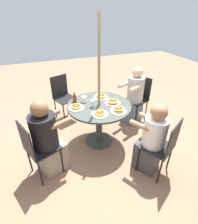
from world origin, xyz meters
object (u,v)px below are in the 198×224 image
object	(u,v)px
patio_table	(99,112)
syrup_bottle	(75,98)
pancake_plate_e	(113,102)
coffee_cup	(84,99)
patio_chair_south	(139,96)
diner_south	(134,98)
pancake_plate_a	(76,107)
pancake_plate_d	(100,114)
drinking_glass_a	(93,103)
diner_north	(48,141)
diner_east	(151,141)
pancake_plate_b	(119,110)
patio_chair_north	(36,147)
patio_chair_east	(163,145)
patio_chair_west	(63,95)
pancake_plate_c	(101,96)

from	to	relation	value
patio_table	syrup_bottle	size ratio (longest dim) A/B	6.35
pancake_plate_e	coffee_cup	distance (m)	0.49
coffee_cup	patio_table	bearing A→B (deg)	138.53
patio_chair_south	diner_south	size ratio (longest dim) A/B	0.79
patio_chair_south	pancake_plate_a	size ratio (longest dim) A/B	3.68
pancake_plate_a	syrup_bottle	world-z (taller)	syrup_bottle
patio_chair_south	pancake_plate_d	size ratio (longest dim) A/B	3.68
coffee_cup	drinking_glass_a	bearing A→B (deg)	112.48
diner_north	patio_chair_south	xyz separation A→B (m)	(-1.96, -0.81, -0.00)
pancake_plate_d	syrup_bottle	xyz separation A→B (m)	(0.26, -0.54, 0.05)
patio_table	diner_east	distance (m)	0.98
pancake_plate_b	drinking_glass_a	distance (m)	0.43
patio_chair_north	syrup_bottle	xyz separation A→B (m)	(-0.71, -0.68, 0.28)
pancake_plate_a	drinking_glass_a	distance (m)	0.27
pancake_plate_b	syrup_bottle	bearing A→B (deg)	-44.96
diner_east	pancake_plate_d	world-z (taller)	diner_east
patio_table	pancake_plate_a	xyz separation A→B (m)	(0.38, -0.03, 0.17)
diner_south	pancake_plate_d	size ratio (longest dim) A/B	4.67
diner_north	diner_south	distance (m)	1.95
patio_chair_east	patio_chair_south	xyz separation A→B (m)	(-0.50, -1.44, 0.00)
patio_chair_south	pancake_plate_a	distance (m)	1.52
patio_chair_east	coffee_cup	size ratio (longest dim) A/B	8.91
patio_chair_south	patio_chair_west	bearing A→B (deg)	44.78
diner_south	drinking_glass_a	size ratio (longest dim) A/B	9.68
diner_east	patio_chair_west	xyz separation A→B (m)	(0.91, -1.92, 0.02)
patio_chair_north	patio_chair_east	distance (m)	1.72
patio_chair_north	pancake_plate_a	xyz separation A→B (m)	(-0.68, -0.46, 0.24)
diner_south	pancake_plate_e	bearing A→B (deg)	98.82
pancake_plate_b	syrup_bottle	world-z (taller)	syrup_bottle
syrup_bottle	patio_table	bearing A→B (deg)	144.80
diner_south	patio_chair_north	bearing A→B (deg)	89.86
patio_chair_east	diner_south	distance (m)	1.42
pancake_plate_c	coffee_cup	xyz separation A→B (m)	(0.33, 0.06, 0.03)
diner_north	pancake_plate_d	world-z (taller)	diner_north
diner_north	coffee_cup	size ratio (longest dim) A/B	11.32
pancake_plate_d	coffee_cup	world-z (taller)	coffee_cup
patio_chair_west	diner_south	bearing A→B (deg)	130.59
patio_chair_north	pancake_plate_a	distance (m)	0.86
diner_east	pancake_plate_c	bearing A→B (deg)	78.54
diner_north	drinking_glass_a	bearing A→B (deg)	91.34
pancake_plate_a	coffee_cup	bearing A→B (deg)	-139.10
diner_south	patio_table	bearing A→B (deg)	90.00
pancake_plate_e	drinking_glass_a	bearing A→B (deg)	-0.76
patio_table	diner_south	size ratio (longest dim) A/B	0.89
coffee_cup	diner_east	bearing A→B (deg)	123.32
patio_chair_north	patio_chair_south	distance (m)	2.30
patio_chair_south	pancake_plate_c	size ratio (longest dim) A/B	3.68
patio_table	pancake_plate_c	bearing A→B (deg)	-117.65
patio_chair_north	syrup_bottle	world-z (taller)	patio_chair_north
pancake_plate_a	pancake_plate_b	distance (m)	0.68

